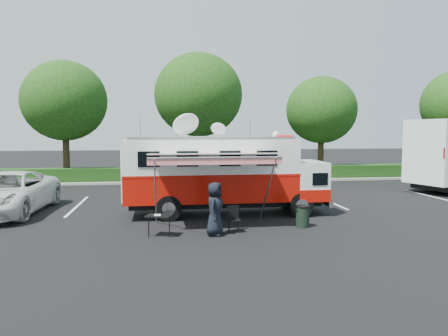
{
  "coord_description": "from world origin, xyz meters",
  "views": [
    {
      "loc": [
        -2.63,
        -17.73,
        3.51
      ],
      "look_at": [
        0.0,
        0.5,
        1.9
      ],
      "focal_mm": 35.0,
      "sensor_mm": 36.0,
      "label": 1
    }
  ],
  "objects_px": {
    "white_suv": "(7,214)",
    "trash_bin": "(303,216)",
    "command_truck": "(224,173)",
    "folding_table": "(159,217)"
  },
  "relations": [
    {
      "from": "command_truck",
      "to": "trash_bin",
      "type": "distance_m",
      "value": 3.92
    },
    {
      "from": "white_suv",
      "to": "trash_bin",
      "type": "xyz_separation_m",
      "value": [
        11.46,
        -4.17,
        0.39
      ]
    },
    {
      "from": "trash_bin",
      "to": "folding_table",
      "type": "bearing_deg",
      "value": -172.9
    },
    {
      "from": "command_truck",
      "to": "trash_bin",
      "type": "height_order",
      "value": "command_truck"
    },
    {
      "from": "command_truck",
      "to": "folding_table",
      "type": "bearing_deg",
      "value": -128.2
    },
    {
      "from": "folding_table",
      "to": "trash_bin",
      "type": "xyz_separation_m",
      "value": [
        5.14,
        0.64,
        -0.26
      ]
    },
    {
      "from": "folding_table",
      "to": "trash_bin",
      "type": "height_order",
      "value": "trash_bin"
    },
    {
      "from": "white_suv",
      "to": "folding_table",
      "type": "relative_size",
      "value": 6.5
    },
    {
      "from": "folding_table",
      "to": "command_truck",
      "type": "bearing_deg",
      "value": 51.8
    },
    {
      "from": "white_suv",
      "to": "folding_table",
      "type": "height_order",
      "value": "white_suv"
    }
  ]
}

